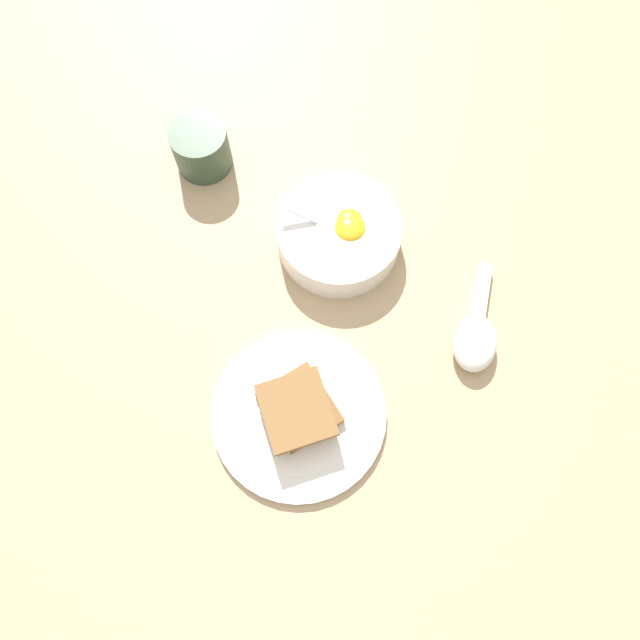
% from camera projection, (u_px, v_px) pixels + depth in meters
% --- Properties ---
extents(ground_plane, '(3.00, 3.00, 0.00)m').
position_uv_depth(ground_plane, '(269.00, 283.00, 0.86)').
color(ground_plane, tan).
extents(egg_bowl, '(0.17, 0.17, 0.08)m').
position_uv_depth(egg_bowl, '(340.00, 235.00, 0.86)').
color(egg_bowl, white).
rests_on(egg_bowl, ground_plane).
extents(toast_plate, '(0.22, 0.22, 0.01)m').
position_uv_depth(toast_plate, '(299.00, 414.00, 0.79)').
color(toast_plate, white).
rests_on(toast_plate, ground_plane).
extents(toast_sandwich, '(0.11, 0.10, 0.04)m').
position_uv_depth(toast_sandwich, '(297.00, 409.00, 0.77)').
color(toast_sandwich, brown).
rests_on(toast_sandwich, toast_plate).
extents(soup_spoon, '(0.14, 0.14, 0.04)m').
position_uv_depth(soup_spoon, '(476.00, 336.00, 0.82)').
color(soup_spoon, white).
rests_on(soup_spoon, ground_plane).
extents(drinking_cup, '(0.08, 0.08, 0.07)m').
position_uv_depth(drinking_cup, '(201.00, 147.00, 0.89)').
color(drinking_cup, '#334733').
rests_on(drinking_cup, ground_plane).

